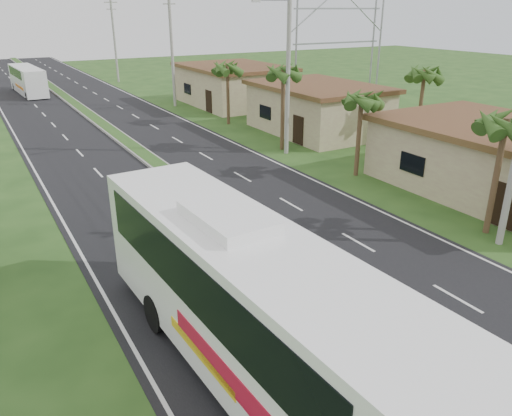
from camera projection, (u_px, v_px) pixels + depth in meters
ground at (379, 331)px, 15.09m from camera, size 180.00×180.00×0.00m
road_asphalt at (155, 164)px, 31.12m from camera, size 14.00×160.00×0.02m
median_strip at (155, 163)px, 31.09m from camera, size 1.20×160.00×0.18m
lane_edge_left at (41, 182)px, 28.00m from camera, size 0.12×160.00×0.01m
lane_edge_right at (248, 150)px, 34.25m from camera, size 0.12×160.00×0.01m
shop_near at (504, 160)px, 25.77m from camera, size 8.60×12.60×3.52m
shop_mid at (318, 108)px, 38.57m from camera, size 7.60×10.60×3.67m
shop_far at (233, 85)px, 49.77m from camera, size 8.60×11.60×3.82m
palm_verge_a at (506, 125)px, 19.93m from camera, size 2.40×2.40×5.45m
palm_verge_b at (362, 100)px, 27.47m from camera, size 2.40×2.40×5.05m
palm_verge_c at (283, 73)px, 32.52m from camera, size 2.40×2.40×5.85m
palm_verge_d at (227, 68)px, 40.18m from camera, size 2.40×2.40×5.25m
palm_behind_shop at (424, 74)px, 33.44m from camera, size 2.40×2.40×5.65m
utility_pole_b at (288, 56)px, 31.14m from camera, size 3.20×0.28×12.00m
utility_pole_c at (172, 46)px, 47.41m from camera, size 1.60×0.28×11.00m
utility_pole_d at (114, 39)px, 63.54m from camera, size 1.60×0.28×10.50m
billboard_lattice at (337, 33)px, 46.86m from camera, size 10.18×1.18×12.07m
coach_bus_main at (256, 303)px, 12.12m from camera, size 3.40×13.66×4.38m
coach_bus_far at (27, 79)px, 55.81m from camera, size 2.73×10.25×2.96m
motorcyclist at (288, 294)px, 15.45m from camera, size 1.61×1.05×2.22m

